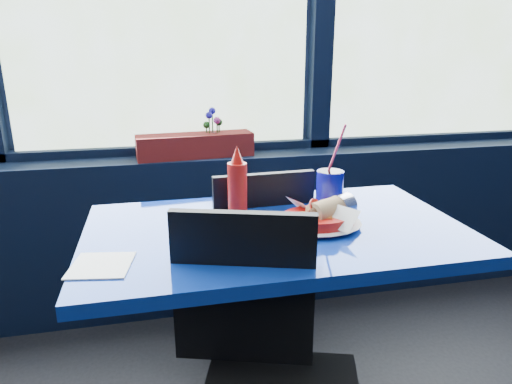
% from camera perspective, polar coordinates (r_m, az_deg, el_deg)
% --- Properties ---
extents(window_sill, '(5.00, 0.26, 0.80)m').
position_cam_1_polar(window_sill, '(2.36, -10.23, -5.13)').
color(window_sill, black).
rests_on(window_sill, ground).
extents(near_table, '(1.20, 0.70, 0.75)m').
position_cam_1_polar(near_table, '(1.54, 2.46, -10.71)').
color(near_table, black).
rests_on(near_table, ground).
extents(chair_near_front, '(0.51, 0.51, 0.90)m').
position_cam_1_polar(chair_near_front, '(1.27, 1.09, -20.58)').
color(chair_near_front, black).
rests_on(chair_near_front, ground).
extents(chair_near_back, '(0.41, 0.41, 0.87)m').
position_cam_1_polar(chair_near_back, '(1.85, 0.31, -7.88)').
color(chair_near_back, black).
rests_on(chair_near_back, ground).
extents(planter_box, '(0.56, 0.18, 0.11)m').
position_cam_1_polar(planter_box, '(2.20, -7.61, 5.80)').
color(planter_box, maroon).
rests_on(planter_box, window_sill).
extents(flower_vase, '(0.13, 0.14, 0.23)m').
position_cam_1_polar(flower_vase, '(2.22, -5.34, 6.37)').
color(flower_vase, silver).
rests_on(flower_vase, window_sill).
extents(food_basket, '(0.26, 0.24, 0.09)m').
position_cam_1_polar(food_basket, '(1.47, 8.01, -3.15)').
color(food_basket, '#AD110B').
rests_on(food_basket, near_table).
extents(ketchup_bottle, '(0.07, 0.07, 0.24)m').
position_cam_1_polar(ketchup_bottle, '(1.52, -2.34, 0.80)').
color(ketchup_bottle, '#AD110B').
rests_on(ketchup_bottle, near_table).
extents(soda_cup, '(0.09, 0.09, 0.31)m').
position_cam_1_polar(soda_cup, '(1.59, 9.18, 0.16)').
color(soda_cup, '#0C0D84').
rests_on(soda_cup, near_table).
extents(napkin, '(0.18, 0.18, 0.00)m').
position_cam_1_polar(napkin, '(1.28, -18.79, -8.67)').
color(napkin, white).
rests_on(napkin, near_table).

